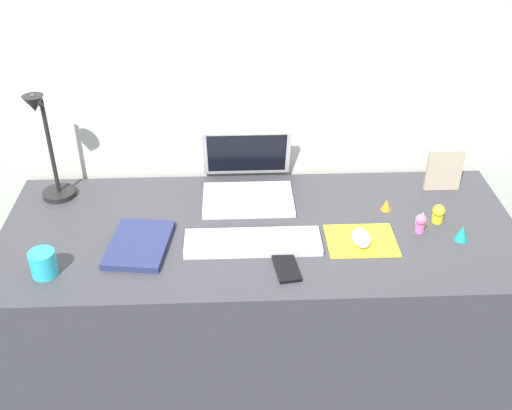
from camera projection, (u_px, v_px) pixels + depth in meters
name	position (u px, v px, depth m)	size (l,w,h in m)	color
ground_plane	(259.00, 390.00, 2.36)	(6.00, 6.00, 0.00)	#474C56
back_wall	(255.00, 184.00, 2.31)	(2.82, 0.05, 1.36)	beige
desk	(260.00, 317.00, 2.16)	(1.62, 0.67, 0.74)	#38383D
laptop	(247.00, 178.00, 2.12)	(0.30, 0.28, 0.20)	silver
keyboard	(253.00, 242.00, 1.88)	(0.41, 0.13, 0.02)	silver
mousepad	(361.00, 241.00, 1.90)	(0.21, 0.17, 0.00)	yellow
mouse	(361.00, 238.00, 1.88)	(0.06, 0.10, 0.03)	silver
cell_phone	(286.00, 267.00, 1.79)	(0.06, 0.13, 0.01)	black
desk_lamp	(48.00, 150.00, 2.00)	(0.11, 0.16, 0.40)	black
notebook_pad	(139.00, 245.00, 1.87)	(0.17, 0.24, 0.02)	navy
picture_frame	(444.00, 170.00, 2.12)	(0.12, 0.02, 0.15)	#B2A58C
coffee_mug	(43.00, 263.00, 1.75)	(0.07, 0.07, 0.08)	#28B7CC
toy_figurine_orange	(386.00, 205.00, 2.04)	(0.03, 0.03, 0.04)	orange
toy_figurine_pink	(421.00, 223.00, 1.93)	(0.03, 0.03, 0.06)	pink
toy_figurine_lime	(422.00, 217.00, 1.97)	(0.04, 0.04, 0.04)	#8CDB33
toy_figurine_yellow	(438.00, 213.00, 1.98)	(0.04, 0.04, 0.06)	yellow
toy_figurine_teal	(462.00, 233.00, 1.90)	(0.04, 0.04, 0.05)	teal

